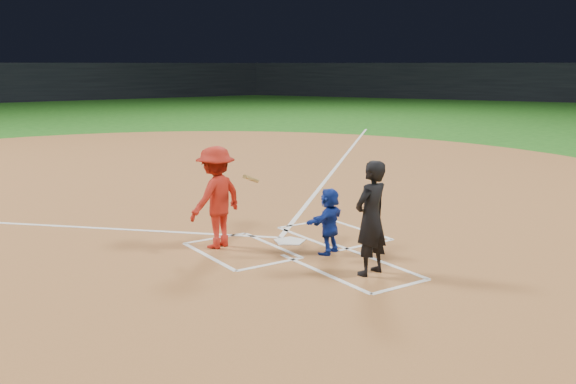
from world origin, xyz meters
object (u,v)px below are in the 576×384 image
home_plate (290,241)px  catcher (329,221)px  batter_at_plate (216,197)px  umpire (371,218)px

home_plate → catcher: size_ratio=0.55×
batter_at_plate → umpire: bearing=-64.6°
home_plate → umpire: size_ratio=0.35×
home_plate → catcher: catcher is taller
home_plate → umpire: 2.28m
catcher → batter_at_plate: batter_at_plate is taller
catcher → umpire: 1.24m
home_plate → umpire: bearing=90.2°
umpire → batter_at_plate: size_ratio=0.99×
catcher → batter_at_plate: 1.94m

